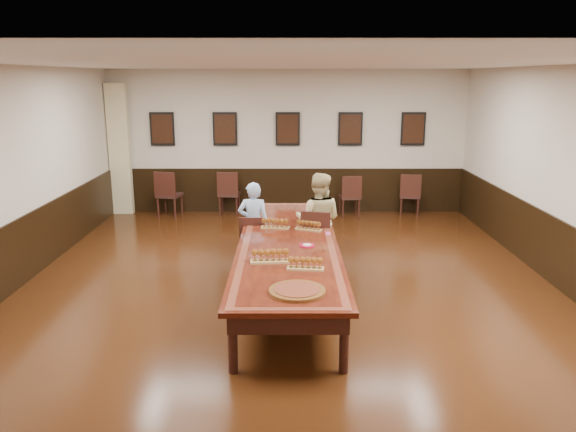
{
  "coord_description": "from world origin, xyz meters",
  "views": [
    {
      "loc": [
        -0.01,
        -7.66,
        3.03
      ],
      "look_at": [
        0.0,
        0.5,
        1.0
      ],
      "focal_mm": 35.0,
      "sensor_mm": 36.0,
      "label": 1
    }
  ],
  "objects_px": {
    "chair_man": "(253,241)",
    "spare_chair_b": "(229,193)",
    "chair_woman": "(317,239)",
    "spare_chair_a": "(169,194)",
    "carved_platter": "(297,291)",
    "spare_chair_c": "(350,195)",
    "person_man": "(254,224)",
    "conference_table": "(288,251)",
    "person_woman": "(318,220)",
    "spare_chair_d": "(410,194)"
  },
  "relations": [
    {
      "from": "chair_man",
      "to": "carved_platter",
      "type": "relative_size",
      "value": 1.19
    },
    {
      "from": "spare_chair_b",
      "to": "spare_chair_a",
      "type": "bearing_deg",
      "value": 11.83
    },
    {
      "from": "chair_woman",
      "to": "person_man",
      "type": "height_order",
      "value": "person_man"
    },
    {
      "from": "chair_man",
      "to": "spare_chair_d",
      "type": "height_order",
      "value": "spare_chair_d"
    },
    {
      "from": "spare_chair_a",
      "to": "carved_platter",
      "type": "height_order",
      "value": "spare_chair_a"
    },
    {
      "from": "chair_man",
      "to": "carved_platter",
      "type": "distance_m",
      "value": 3.14
    },
    {
      "from": "spare_chair_c",
      "to": "spare_chair_a",
      "type": "bearing_deg",
      "value": -5.13
    },
    {
      "from": "spare_chair_c",
      "to": "chair_woman",
      "type": "bearing_deg",
      "value": 70.34
    },
    {
      "from": "spare_chair_a",
      "to": "conference_table",
      "type": "xyz_separation_m",
      "value": [
        2.63,
        -4.53,
        0.1
      ]
    },
    {
      "from": "spare_chair_a",
      "to": "spare_chair_c",
      "type": "distance_m",
      "value": 4.0
    },
    {
      "from": "chair_woman",
      "to": "conference_table",
      "type": "bearing_deg",
      "value": 75.87
    },
    {
      "from": "spare_chair_d",
      "to": "carved_platter",
      "type": "distance_m",
      "value": 7.09
    },
    {
      "from": "chair_woman",
      "to": "spare_chair_c",
      "type": "relative_size",
      "value": 1.06
    },
    {
      "from": "person_man",
      "to": "person_woman",
      "type": "bearing_deg",
      "value": 176.42
    },
    {
      "from": "spare_chair_d",
      "to": "conference_table",
      "type": "xyz_separation_m",
      "value": [
        -2.74,
        -4.61,
        0.13
      ]
    },
    {
      "from": "chair_woman",
      "to": "spare_chair_c",
      "type": "height_order",
      "value": "chair_woman"
    },
    {
      "from": "spare_chair_c",
      "to": "spare_chair_d",
      "type": "relative_size",
      "value": 0.98
    },
    {
      "from": "spare_chair_c",
      "to": "person_woman",
      "type": "bearing_deg",
      "value": 70.25
    },
    {
      "from": "spare_chair_a",
      "to": "spare_chair_c",
      "type": "xyz_separation_m",
      "value": [
        4.0,
        0.01,
        -0.05
      ]
    },
    {
      "from": "chair_woman",
      "to": "spare_chair_a",
      "type": "relative_size",
      "value": 0.97
    },
    {
      "from": "person_woman",
      "to": "carved_platter",
      "type": "xyz_separation_m",
      "value": [
        -0.4,
        -3.06,
        -0.0
      ]
    },
    {
      "from": "chair_woman",
      "to": "carved_platter",
      "type": "xyz_separation_m",
      "value": [
        -0.37,
        -2.95,
        0.28
      ]
    },
    {
      "from": "person_woman",
      "to": "spare_chair_a",
      "type": "bearing_deg",
      "value": -36.49
    },
    {
      "from": "spare_chair_a",
      "to": "spare_chair_b",
      "type": "bearing_deg",
      "value": -159.92
    },
    {
      "from": "chair_woman",
      "to": "spare_chair_a",
      "type": "bearing_deg",
      "value": -37.53
    },
    {
      "from": "chair_man",
      "to": "chair_woman",
      "type": "distance_m",
      "value": 1.04
    },
    {
      "from": "spare_chair_a",
      "to": "conference_table",
      "type": "relative_size",
      "value": 0.21
    },
    {
      "from": "spare_chair_d",
      "to": "spare_chair_c",
      "type": "bearing_deg",
      "value": 14.38
    },
    {
      "from": "spare_chair_d",
      "to": "carved_platter",
      "type": "xyz_separation_m",
      "value": [
        -2.64,
        -6.57,
        0.3
      ]
    },
    {
      "from": "chair_man",
      "to": "spare_chair_b",
      "type": "relative_size",
      "value": 0.88
    },
    {
      "from": "chair_man",
      "to": "carved_platter",
      "type": "height_order",
      "value": "chair_man"
    },
    {
      "from": "spare_chair_c",
      "to": "person_man",
      "type": "distance_m",
      "value": 3.88
    },
    {
      "from": "spare_chair_c",
      "to": "conference_table",
      "type": "relative_size",
      "value": 0.19
    },
    {
      "from": "person_man",
      "to": "spare_chair_b",
      "type": "bearing_deg",
      "value": -76.57
    },
    {
      "from": "chair_woman",
      "to": "spare_chair_d",
      "type": "height_order",
      "value": "chair_woman"
    },
    {
      "from": "spare_chair_b",
      "to": "spare_chair_d",
      "type": "bearing_deg",
      "value": -178.34
    },
    {
      "from": "carved_platter",
      "to": "chair_woman",
      "type": "bearing_deg",
      "value": 82.76
    },
    {
      "from": "spare_chair_c",
      "to": "person_man",
      "type": "xyz_separation_m",
      "value": [
        -1.94,
        -3.35,
        0.23
      ]
    },
    {
      "from": "spare_chair_a",
      "to": "person_woman",
      "type": "relative_size",
      "value": 0.66
    },
    {
      "from": "chair_woman",
      "to": "spare_chair_b",
      "type": "distance_m",
      "value": 4.14
    },
    {
      "from": "person_man",
      "to": "chair_woman",
      "type": "bearing_deg",
      "value": 170.67
    },
    {
      "from": "conference_table",
      "to": "person_woman",
      "type": "bearing_deg",
      "value": 65.86
    },
    {
      "from": "chair_man",
      "to": "person_man",
      "type": "bearing_deg",
      "value": -90.0
    },
    {
      "from": "chair_man",
      "to": "chair_woman",
      "type": "height_order",
      "value": "chair_woman"
    },
    {
      "from": "carved_platter",
      "to": "conference_table",
      "type": "bearing_deg",
      "value": 92.79
    },
    {
      "from": "conference_table",
      "to": "person_man",
      "type": "bearing_deg",
      "value": 115.33
    },
    {
      "from": "spare_chair_c",
      "to": "person_woman",
      "type": "relative_size",
      "value": 0.6
    },
    {
      "from": "chair_man",
      "to": "chair_woman",
      "type": "xyz_separation_m",
      "value": [
        1.03,
        -0.1,
        0.06
      ]
    },
    {
      "from": "spare_chair_c",
      "to": "conference_table",
      "type": "bearing_deg",
      "value": 67.81
    },
    {
      "from": "spare_chair_a",
      "to": "carved_platter",
      "type": "bearing_deg",
      "value": 124.22
    }
  ]
}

